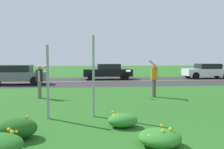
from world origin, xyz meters
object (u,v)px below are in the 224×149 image
object	(u,v)px
person_catcher_orange_shirt	(154,77)
frisbee_white	(128,71)
person_thrower_dark_shirt	(39,79)
car_black_center_left	(108,71)
car_gray_center_right	(16,75)
sign_post_by_roadside	(93,76)
car_white_leftmost	(207,71)
sign_post_near_path	(48,82)

from	to	relation	value
person_catcher_orange_shirt	frisbee_white	distance (m)	1.31
person_thrower_dark_shirt	person_catcher_orange_shirt	size ratio (longest dim) A/B	0.86
person_catcher_orange_shirt	car_black_center_left	world-z (taller)	person_catcher_orange_shirt
frisbee_white	car_gray_center_right	xyz separation A→B (m)	(-7.18, 6.99, -0.57)
sign_post_by_roadside	person_catcher_orange_shirt	distance (m)	5.05
frisbee_white	car_white_leftmost	size ratio (longest dim) A/B	0.06
sign_post_by_roadside	car_white_leftmost	bearing A→B (deg)	51.83
sign_post_near_path	sign_post_by_roadside	xyz separation A→B (m)	(1.44, 0.14, 0.16)
person_thrower_dark_shirt	car_black_center_left	distance (m)	11.73
car_white_leftmost	car_black_center_left	world-z (taller)	same
sign_post_by_roadside	person_catcher_orange_shirt	xyz separation A→B (m)	(3.19, 3.90, -0.31)
sign_post_near_path	car_white_leftmost	size ratio (longest dim) A/B	0.52
person_catcher_orange_shirt	person_thrower_dark_shirt	bearing A→B (deg)	177.15
sign_post_near_path	person_thrower_dark_shirt	distance (m)	4.43
person_catcher_orange_shirt	car_white_leftmost	world-z (taller)	person_catcher_orange_shirt
person_thrower_dark_shirt	car_black_center_left	world-z (taller)	person_thrower_dark_shirt
person_catcher_orange_shirt	sign_post_near_path	bearing A→B (deg)	-138.89
car_black_center_left	car_gray_center_right	distance (m)	8.31
sign_post_near_path	person_catcher_orange_shirt	xyz separation A→B (m)	(4.63, 4.04, -0.14)
sign_post_by_roadside	car_white_leftmost	size ratio (longest dim) A/B	0.59
person_thrower_dark_shirt	car_gray_center_right	bearing A→B (deg)	112.60
sign_post_by_roadside	sign_post_near_path	bearing A→B (deg)	-174.58
sign_post_near_path	person_thrower_dark_shirt	bearing A→B (deg)	102.76
frisbee_white	car_black_center_left	xyz separation A→B (m)	(0.09, 11.01, -0.57)
frisbee_white	car_black_center_left	bearing A→B (deg)	89.54
sign_post_by_roadside	car_gray_center_right	distance (m)	12.23
car_white_leftmost	car_gray_center_right	distance (m)	17.56
sign_post_near_path	person_catcher_orange_shirt	world-z (taller)	sign_post_near_path
person_thrower_dark_shirt	person_catcher_orange_shirt	world-z (taller)	person_catcher_orange_shirt
sign_post_by_roadside	person_thrower_dark_shirt	distance (m)	4.85
person_catcher_orange_shirt	car_gray_center_right	distance (m)	11.05
sign_post_near_path	sign_post_by_roadside	world-z (taller)	sign_post_by_roadside
sign_post_near_path	frisbee_white	bearing A→B (deg)	51.17
person_catcher_orange_shirt	sign_post_by_roadside	bearing A→B (deg)	-129.23
sign_post_near_path	car_black_center_left	world-z (taller)	sign_post_near_path
frisbee_white	car_gray_center_right	world-z (taller)	car_gray_center_right
person_catcher_orange_shirt	car_gray_center_right	xyz separation A→B (m)	(-8.46, 7.11, -0.28)
sign_post_near_path	car_black_center_left	xyz separation A→B (m)	(3.45, 15.18, -0.43)
person_thrower_dark_shirt	car_black_center_left	size ratio (longest dim) A/B	0.36
car_gray_center_right	car_black_center_left	bearing A→B (deg)	28.97
person_catcher_orange_shirt	car_white_leftmost	distance (m)	14.10
car_gray_center_right	car_white_leftmost	bearing A→B (deg)	13.25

